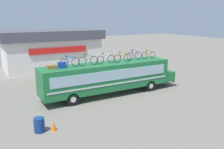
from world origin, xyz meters
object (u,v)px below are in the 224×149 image
Objects in this scene: rooftop_bicycle_1 at (70,62)px; rooftop_bicycle_3 at (106,59)px; luggage_bag_1 at (51,67)px; traffic_cone at (54,126)px; rooftop_bicycle_2 at (88,61)px; rooftop_bicycle_4 at (122,58)px; rooftop_bicycle_5 at (134,56)px; trash_bin at (39,125)px; bus at (110,76)px; rooftop_bicycle_6 at (149,55)px; luggage_bag_2 at (62,65)px.

rooftop_bicycle_3 is at bearing 0.04° from rooftop_bicycle_1.
luggage_bag_1 reaches higher than traffic_cone.
rooftop_bicycle_4 is at bearing -2.65° from rooftop_bicycle_2.
luggage_bag_1 is at bearing 176.05° from rooftop_bicycle_2.
rooftop_bicycle_5 reaches higher than trash_bin.
rooftop_bicycle_4 is at bearing 25.85° from trash_bin.
rooftop_bicycle_4 is 2.75× the size of traffic_cone.
bus is 8.54m from trash_bin.
traffic_cone is (-9.24, -4.74, -2.97)m from rooftop_bicycle_5.
traffic_cone is (-1.35, -4.70, -2.70)m from luggage_bag_1.
rooftop_bicycle_3 is 2.84× the size of traffic_cone.
rooftop_bicycle_4 reaches higher than rooftop_bicycle_3.
traffic_cone is at bearing -152.83° from rooftop_bicycle_5.
rooftop_bicycle_1 is at bearing 178.73° from rooftop_bicycle_4.
rooftop_bicycle_4 is 1.07× the size of rooftop_bicycle_6.
rooftop_bicycle_2 is (2.24, -0.05, 0.17)m from luggage_bag_2.
rooftop_bicycle_2 is 2.88× the size of traffic_cone.
rooftop_bicycle_1 reaches higher than luggage_bag_2.
rooftop_bicycle_1 is at bearing -9.96° from luggage_bag_1.
rooftop_bicycle_4 reaches higher than rooftop_bicycle_6.
bus is at bearing -178.49° from rooftop_bicycle_6.
rooftop_bicycle_2 reaches higher than rooftop_bicycle_6.
luggage_bag_1 is 1.09× the size of traffic_cone.
traffic_cone is (-6.04, -4.45, -2.96)m from rooftop_bicycle_3.
rooftop_bicycle_1 is at bearing -179.96° from rooftop_bicycle_3.
rooftop_bicycle_1 is (0.63, -0.09, 0.17)m from luggage_bag_2.
rooftop_bicycle_5 is (6.45, 0.29, 0.00)m from rooftop_bicycle_1.
luggage_bag_2 reaches higher than traffic_cone.
bus is 5.29m from luggage_bag_1.
trash_bin is at bearing -140.82° from rooftop_bicycle_2.
rooftop_bicycle_1 is (-3.67, -0.07, 1.59)m from bus.
rooftop_bicycle_5 reaches higher than rooftop_bicycle_1.
rooftop_bicycle_2 reaches higher than bus.
rooftop_bicycle_2 reaches higher than trash_bin.
luggage_bag_1 is at bearing 179.61° from rooftop_bicycle_6.
rooftop_bicycle_3 is (3.25, 0.00, -0.01)m from rooftop_bicycle_1.
rooftop_bicycle_6 is (6.44, 0.15, -0.04)m from rooftop_bicycle_2.
rooftop_bicycle_2 is at bearing -179.12° from bus.
luggage_bag_2 is 7.08m from rooftop_bicycle_5.
bus is 14.46× the size of trash_bin.
rooftop_bicycle_2 is at bearing -177.04° from rooftop_bicycle_5.
bus is at bearing 171.35° from rooftop_bicycle_4.
rooftop_bicycle_3 reaches higher than trash_bin.
rooftop_bicycle_1 is at bearing 57.91° from traffic_cone.
rooftop_bicycle_3 is at bearing -3.06° from luggage_bag_1.
traffic_cone is at bearing -156.84° from rooftop_bicycle_6.
rooftop_bicycle_5 is 2.69× the size of traffic_cone.
rooftop_bicycle_3 is 1.10× the size of rooftop_bicycle_6.
rooftop_bicycle_6 is at bearing 1.51° from bus.
rooftop_bicycle_3 is at bearing -174.82° from rooftop_bicycle_5.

